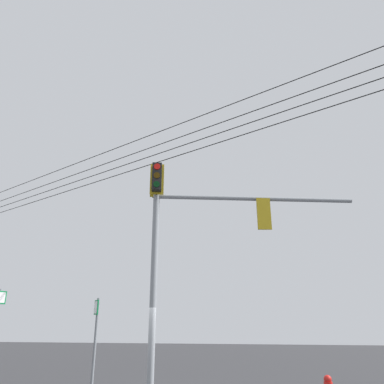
# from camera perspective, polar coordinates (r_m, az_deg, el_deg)

# --- Properties ---
(signal_mast_assembly) EXTENTS (2.07, 6.56, 6.98)m
(signal_mast_assembly) POSITION_cam_1_polar(r_m,az_deg,el_deg) (11.67, -0.24, -5.05)
(signal_mast_assembly) COLOR gray
(signal_mast_assembly) RESTS_ON ground
(route_sign_primary) EXTENTS (0.22, 0.19, 2.69)m
(route_sign_primary) POSITION_cam_1_polar(r_m,az_deg,el_deg) (10.25, -14.82, -21.82)
(route_sign_primary) COLOR slate
(route_sign_primary) RESTS_ON ground
(overhead_wire_span) EXTENTS (14.91, 29.13, 1.29)m
(overhead_wire_span) POSITION_cam_1_polar(r_m,az_deg,el_deg) (11.74, 0.25, 8.69)
(overhead_wire_span) COLOR black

